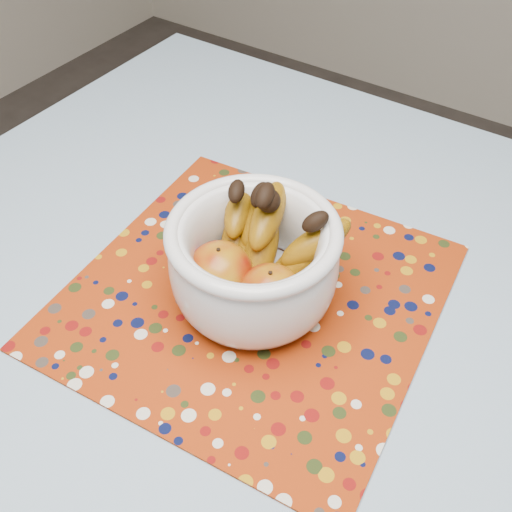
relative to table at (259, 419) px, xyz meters
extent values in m
cube|color=brown|center=(0.00, 0.00, 0.06)|extent=(1.20, 1.20, 0.04)
cylinder|color=brown|center=(-0.53, 0.53, -0.32)|extent=(0.06, 0.06, 0.71)
cube|color=#648AA7|center=(0.00, 0.00, 0.08)|extent=(1.32, 1.32, 0.01)
cube|color=#8E2907|center=(-0.08, 0.11, 0.09)|extent=(0.49, 0.49, 0.00)
cylinder|color=silver|center=(-0.07, 0.10, 0.10)|extent=(0.11, 0.11, 0.01)
cylinder|color=silver|center=(-0.07, 0.10, 0.11)|extent=(0.16, 0.16, 0.01)
torus|color=silver|center=(-0.07, 0.10, 0.21)|extent=(0.21, 0.21, 0.02)
ellipsoid|color=#750C04|center=(-0.11, 0.07, 0.15)|extent=(0.08, 0.08, 0.07)
ellipsoid|color=#750C04|center=(-0.04, 0.08, 0.15)|extent=(0.08, 0.08, 0.07)
sphere|color=black|center=(-0.08, 0.14, 0.22)|extent=(0.03, 0.03, 0.03)
camera|label=1|loc=(0.21, -0.33, 0.69)|focal=42.00mm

